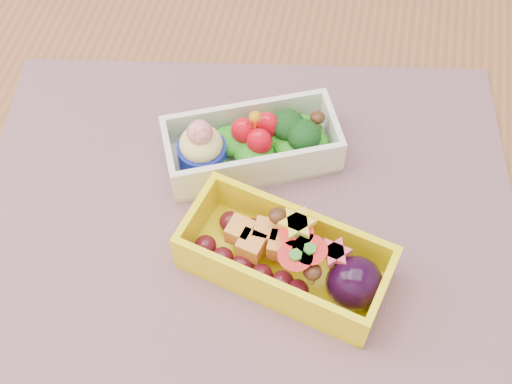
% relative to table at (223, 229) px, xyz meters
% --- Properties ---
extents(table, '(1.20, 0.80, 0.75)m').
position_rel_table_xyz_m(table, '(0.00, 0.00, 0.00)').
color(table, brown).
rests_on(table, ground).
extents(placemat, '(0.60, 0.50, 0.00)m').
position_rel_table_xyz_m(placemat, '(0.04, -0.04, 0.10)').
color(placemat, '#95676B').
rests_on(placemat, table).
extents(bento_white, '(0.19, 0.14, 0.07)m').
position_rel_table_xyz_m(bento_white, '(0.03, 0.03, 0.13)').
color(bento_white, white).
rests_on(bento_white, placemat).
extents(bento_yellow, '(0.20, 0.13, 0.06)m').
position_rel_table_xyz_m(bento_yellow, '(0.09, -0.09, 0.13)').
color(bento_yellow, yellow).
rests_on(bento_yellow, placemat).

